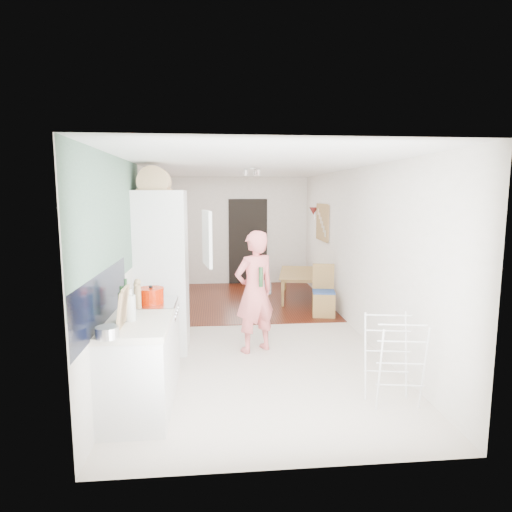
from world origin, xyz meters
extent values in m
cube|color=beige|center=(0.00, 0.00, 0.00)|extent=(3.20, 7.00, 0.01)
cube|color=#5C210E|center=(0.00, 1.85, 0.01)|extent=(3.20, 3.30, 0.01)
cube|color=slate|center=(-1.59, -2.00, 1.85)|extent=(0.02, 3.00, 1.30)
cube|color=black|center=(-1.59, -2.55, 1.15)|extent=(0.02, 1.90, 0.50)
cube|color=black|center=(0.20, 3.48, 1.00)|extent=(0.90, 0.04, 2.00)
cube|color=white|center=(-1.30, -2.55, 0.43)|extent=(0.60, 0.90, 0.86)
cube|color=silver|center=(-1.30, -2.55, 0.89)|extent=(0.62, 0.92, 0.06)
cube|color=white|center=(-1.30, -1.80, 0.44)|extent=(0.60, 0.60, 0.88)
cube|color=silver|center=(-1.30, -1.80, 0.90)|extent=(0.60, 0.60, 0.04)
cube|color=white|center=(-1.27, -0.78, 1.07)|extent=(0.66, 0.66, 2.15)
cube|color=white|center=(-0.66, -1.08, 1.55)|extent=(0.14, 0.56, 0.70)
cube|color=white|center=(-0.96, -0.78, 1.55)|extent=(0.02, 0.52, 0.66)
cube|color=tan|center=(1.58, 1.90, 1.55)|extent=(0.03, 0.90, 0.70)
cube|color=olive|center=(1.57, 1.90, 1.55)|extent=(0.00, 0.94, 0.74)
cone|color=maroon|center=(1.54, 2.55, 1.75)|extent=(0.18, 0.18, 0.16)
imported|color=#E56D6C|center=(-0.04, -0.95, 0.96)|extent=(0.84, 0.74, 1.93)
imported|color=olive|center=(1.20, 1.87, 0.23)|extent=(0.98, 1.44, 0.46)
cube|color=gray|center=(0.22, 0.97, 0.46)|extent=(0.42, 0.42, 0.18)
cylinder|color=red|center=(-1.26, -1.83, 1.00)|extent=(0.32, 0.32, 0.17)
cylinder|color=silver|center=(-1.45, -2.98, 0.97)|extent=(0.22, 0.22, 0.10)
cylinder|color=#1F4421|center=(0.03, -1.09, 1.04)|extent=(0.06, 0.06, 0.26)
cylinder|color=#1F4421|center=(-1.44, -2.24, 1.06)|extent=(0.08, 0.08, 0.28)
cylinder|color=#1F4421|center=(-1.44, -2.47, 1.05)|extent=(0.07, 0.07, 0.27)
cylinder|color=beige|center=(-1.36, -2.49, 1.04)|extent=(0.12, 0.12, 0.24)
cylinder|color=tan|center=(-1.37, -2.02, 1.04)|extent=(0.07, 0.07, 0.24)
cylinder|color=tan|center=(-1.38, -2.02, 1.03)|extent=(0.06, 0.06, 0.21)
camera|label=1|loc=(-0.55, -6.49, 2.09)|focal=30.00mm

